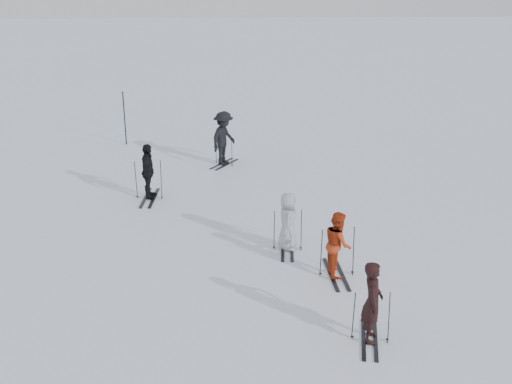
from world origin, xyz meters
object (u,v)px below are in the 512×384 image
at_px(skier_red, 338,245).
at_px(skier_grey, 288,222).
at_px(skier_near_dark, 372,303).
at_px(skier_uphill_far, 224,139).
at_px(skier_uphill_left, 148,172).
at_px(piste_marker, 125,118).

relative_size(skier_red, skier_grey, 1.04).
relative_size(skier_near_dark, skier_uphill_far, 0.88).
height_order(skier_near_dark, skier_grey, skier_near_dark).
bearing_deg(skier_uphill_left, piste_marker, 18.58).
bearing_deg(skier_uphill_left, skier_near_dark, -142.90).
height_order(skier_red, skier_grey, skier_red).
distance_m(skier_near_dark, skier_uphill_far, 11.86).
relative_size(skier_near_dark, skier_uphill_left, 0.98).
bearing_deg(skier_grey, piste_marker, 34.80).
bearing_deg(skier_red, skier_near_dark, -177.96).
bearing_deg(piste_marker, skier_uphill_left, -74.70).
bearing_deg(skier_uphill_left, skier_uphill_far, -31.47).
bearing_deg(skier_uphill_far, skier_uphill_left, 177.54).
xyz_separation_m(skier_grey, skier_uphill_far, (-1.75, 7.18, 0.20)).
height_order(skier_uphill_far, piste_marker, piste_marker).
bearing_deg(piste_marker, skier_uphill_far, -34.24).
distance_m(skier_near_dark, piste_marker, 15.85).
distance_m(skier_red, skier_uphill_far, 9.10).
relative_size(skier_grey, skier_uphill_far, 0.79).
bearing_deg(skier_uphill_left, skier_grey, -129.77).
bearing_deg(skier_red, skier_uphill_left, 41.27).
relative_size(skier_uphill_far, piste_marker, 0.90).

